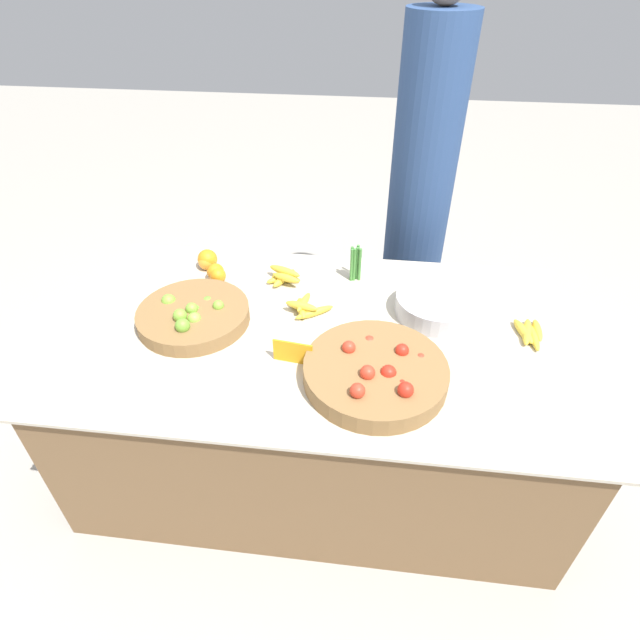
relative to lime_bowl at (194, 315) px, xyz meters
The scene contains 12 objects.
ground_plane 0.84m from the lime_bowl, ahead, with size 12.00×12.00×0.00m, color #A39E93.
market_table 0.59m from the lime_bowl, ahead, with size 1.85×1.06×0.67m.
lime_bowl is the anchor object (origin of this frame).
tomato_basket 0.71m from the lime_bowl, 18.60° to the right, with size 0.46×0.46×0.10m.
orange_pile 0.33m from the lime_bowl, 95.78° to the left, with size 0.15×0.18×0.08m.
metal_bowl 0.90m from the lime_bowl, 10.08° to the left, with size 0.31×0.31×0.08m.
price_sign 0.44m from the lime_bowl, 23.87° to the right, with size 0.14×0.02×0.09m.
veg_bundle 0.67m from the lime_bowl, 32.13° to the left, with size 0.05×0.05×0.15m.
banana_bunch_front_left 0.41m from the lime_bowl, 14.42° to the left, with size 0.19×0.15×0.06m.
banana_bunch_front_center 1.21m from the lime_bowl, ahead, with size 0.10×0.18×0.03m.
banana_bunch_middle_left 0.41m from the lime_bowl, 46.49° to the left, with size 0.15×0.15×0.06m.
vendor_person 1.23m from the lime_bowl, 46.64° to the left, with size 0.30×0.30×1.75m.
Camera 1 is at (0.17, -1.39, 1.81)m, focal length 28.00 mm.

